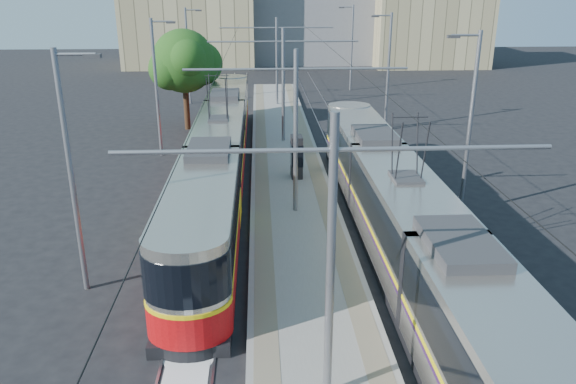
{
  "coord_description": "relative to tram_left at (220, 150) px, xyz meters",
  "views": [
    {
      "loc": [
        -1.53,
        -15.12,
        9.69
      ],
      "look_at": [
        -0.39,
        6.8,
        1.6
      ],
      "focal_mm": 35.0,
      "sensor_mm": 36.0,
      "label": 1
    }
  ],
  "objects": [
    {
      "name": "building_centre",
      "position": [
        9.6,
        50.96,
        5.99
      ],
      "size": [
        18.36,
        14.28,
        15.38
      ],
      "color": "slate",
      "rests_on": "ground"
    },
    {
      "name": "ground",
      "position": [
        3.6,
        -13.04,
        -1.71
      ],
      "size": [
        160.0,
        160.0,
        0.0
      ],
      "primitive_type": "plane",
      "color": "black",
      "rests_on": "ground"
    },
    {
      "name": "tram_left",
      "position": [
        0.0,
        0.0,
        0.0
      ],
      "size": [
        2.43,
        30.64,
        5.5
      ],
      "color": "black",
      "rests_on": "ground"
    },
    {
      "name": "platform",
      "position": [
        3.6,
        3.96,
        -1.56
      ],
      "size": [
        4.0,
        50.0,
        0.3
      ],
      "primitive_type": "cube",
      "color": "gray",
      "rests_on": "ground"
    },
    {
      "name": "tree",
      "position": [
        -2.79,
        11.79,
        3.01
      ],
      "size": [
        4.8,
        4.44,
        6.97
      ],
      "color": "#382314",
      "rests_on": "ground"
    },
    {
      "name": "catenary",
      "position": [
        3.6,
        1.11,
        2.82
      ],
      "size": [
        9.2,
        70.0,
        7.0
      ],
      "color": "gray",
      "rests_on": "platform"
    },
    {
      "name": "tactile_strip_right",
      "position": [
        5.05,
        3.96,
        -1.4
      ],
      "size": [
        0.7,
        50.0,
        0.01
      ],
      "primitive_type": "cube",
      "color": "gray",
      "rests_on": "platform"
    },
    {
      "name": "street_lamps",
      "position": [
        3.6,
        7.96,
        2.48
      ],
      "size": [
        15.18,
        38.22,
        8.0
      ],
      "color": "gray",
      "rests_on": "ground"
    },
    {
      "name": "tram_right",
      "position": [
        7.2,
        -9.69,
        0.15
      ],
      "size": [
        2.43,
        27.83,
        5.5
      ],
      "color": "black",
      "rests_on": "ground"
    },
    {
      "name": "tactile_strip_left",
      "position": [
        2.15,
        3.96,
        -1.4
      ],
      "size": [
        0.7,
        50.0,
        0.01
      ],
      "primitive_type": "cube",
      "color": "gray",
      "rests_on": "platform"
    },
    {
      "name": "shelter",
      "position": [
        3.96,
        -0.45,
        -0.26
      ],
      "size": [
        0.63,
        1.0,
        2.19
      ],
      "rotation": [
        0.0,
        0.0,
        0.02
      ],
      "color": "black",
      "rests_on": "platform"
    },
    {
      "name": "building_right",
      "position": [
        23.6,
        44.96,
        4.09
      ],
      "size": [
        14.28,
        10.2,
        11.57
      ],
      "color": "tan",
      "rests_on": "ground"
    },
    {
      "name": "rails",
      "position": [
        3.6,
        3.96,
        -1.69
      ],
      "size": [
        8.71,
        70.0,
        0.03
      ],
      "color": "gray",
      "rests_on": "ground"
    },
    {
      "name": "track_arrow",
      "position": [
        0.0,
        -16.04,
        -1.7
      ],
      "size": [
        1.2,
        5.0,
        0.01
      ],
      "primitive_type": "cube",
      "color": "silver",
      "rests_on": "ground"
    },
    {
      "name": "building_left",
      "position": [
        -6.4,
        46.96,
        5.45
      ],
      "size": [
        16.32,
        12.24,
        14.29
      ],
      "color": "tan",
      "rests_on": "ground"
    }
  ]
}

